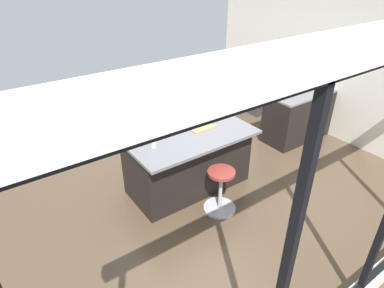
{
  "coord_description": "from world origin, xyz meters",
  "views": [
    {
      "loc": [
        2.56,
        3.48,
        3.01
      ],
      "look_at": [
        0.3,
        0.29,
        0.76
      ],
      "focal_mm": 30.79,
      "sensor_mm": 36.0,
      "label": 1
    }
  ],
  "objects_px": {
    "kitchen_island": "(188,160)",
    "cutting_board": "(201,127)",
    "stool_by_window": "(220,192)",
    "oven_range": "(259,91)",
    "water_bottle": "(153,139)",
    "apple_green": "(198,123)"
  },
  "relations": [
    {
      "from": "kitchen_island",
      "to": "stool_by_window",
      "type": "distance_m",
      "value": 0.7
    },
    {
      "from": "kitchen_island",
      "to": "cutting_board",
      "type": "height_order",
      "value": "cutting_board"
    },
    {
      "from": "cutting_board",
      "to": "apple_green",
      "type": "xyz_separation_m",
      "value": [
        0.02,
        -0.05,
        0.05
      ]
    },
    {
      "from": "kitchen_island",
      "to": "water_bottle",
      "type": "bearing_deg",
      "value": 7.65
    },
    {
      "from": "kitchen_island",
      "to": "apple_green",
      "type": "bearing_deg",
      "value": -161.67
    },
    {
      "from": "stool_by_window",
      "to": "cutting_board",
      "type": "xyz_separation_m",
      "value": [
        -0.19,
        -0.7,
        0.62
      ]
    },
    {
      "from": "kitchen_island",
      "to": "stool_by_window",
      "type": "xyz_separation_m",
      "value": [
        -0.05,
        0.68,
        -0.16
      ]
    },
    {
      "from": "oven_range",
      "to": "stool_by_window",
      "type": "xyz_separation_m",
      "value": [
        2.81,
        2.09,
        -0.14
      ]
    },
    {
      "from": "kitchen_island",
      "to": "water_bottle",
      "type": "xyz_separation_m",
      "value": [
        0.58,
        0.08,
        0.57
      ]
    },
    {
      "from": "apple_green",
      "to": "water_bottle",
      "type": "bearing_deg",
      "value": 10.64
    },
    {
      "from": "oven_range",
      "to": "cutting_board",
      "type": "xyz_separation_m",
      "value": [
        2.62,
        1.39,
        0.48
      ]
    },
    {
      "from": "stool_by_window",
      "to": "cutting_board",
      "type": "distance_m",
      "value": 0.95
    },
    {
      "from": "water_bottle",
      "to": "apple_green",
      "type": "bearing_deg",
      "value": -169.36
    },
    {
      "from": "stool_by_window",
      "to": "apple_green",
      "type": "bearing_deg",
      "value": -102.6
    },
    {
      "from": "cutting_board",
      "to": "kitchen_island",
      "type": "bearing_deg",
      "value": 4.56
    },
    {
      "from": "stool_by_window",
      "to": "water_bottle",
      "type": "bearing_deg",
      "value": -43.74
    },
    {
      "from": "apple_green",
      "to": "water_bottle",
      "type": "xyz_separation_m",
      "value": [
        0.8,
        0.15,
        0.06
      ]
    },
    {
      "from": "apple_green",
      "to": "water_bottle",
      "type": "height_order",
      "value": "water_bottle"
    },
    {
      "from": "stool_by_window",
      "to": "water_bottle",
      "type": "relative_size",
      "value": 1.99
    },
    {
      "from": "oven_range",
      "to": "water_bottle",
      "type": "bearing_deg",
      "value": 23.45
    },
    {
      "from": "kitchen_island",
      "to": "cutting_board",
      "type": "xyz_separation_m",
      "value": [
        -0.24,
        -0.02,
        0.45
      ]
    },
    {
      "from": "oven_range",
      "to": "water_bottle",
      "type": "relative_size",
      "value": 2.78
    }
  ]
}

